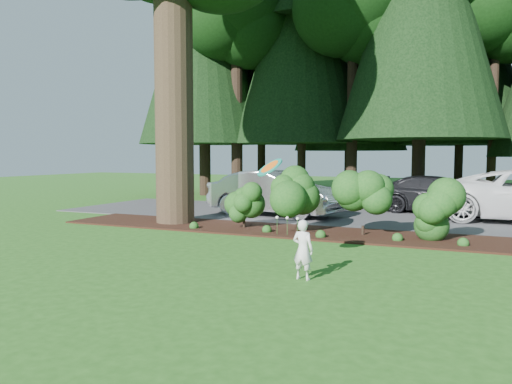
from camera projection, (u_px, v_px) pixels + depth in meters
ground at (263, 253)px, 11.47m from camera, size 80.00×80.00×0.00m
mulch_bed at (307, 232)px, 14.43m from camera, size 16.00×2.50×0.05m
driveway at (344, 216)px, 18.30m from camera, size 22.00×6.00×0.03m
shrub_row at (332, 207)px, 13.95m from camera, size 6.53×1.60×1.61m
lily_cluster at (287, 219)px, 13.74m from camera, size 0.69×0.09×0.57m
tree_wall at (394, 13)px, 25.57m from camera, size 25.66×12.15×17.09m
car_silver_wagon at (275, 193)px, 18.28m from camera, size 5.19×2.42×1.65m
car_dark_suv at (439, 195)px, 19.07m from camera, size 5.06×2.47×1.42m
child at (303, 250)px, 9.02m from camera, size 0.43×0.32×1.10m
frisbee at (270, 167)px, 9.39m from camera, size 0.60×0.50×0.47m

